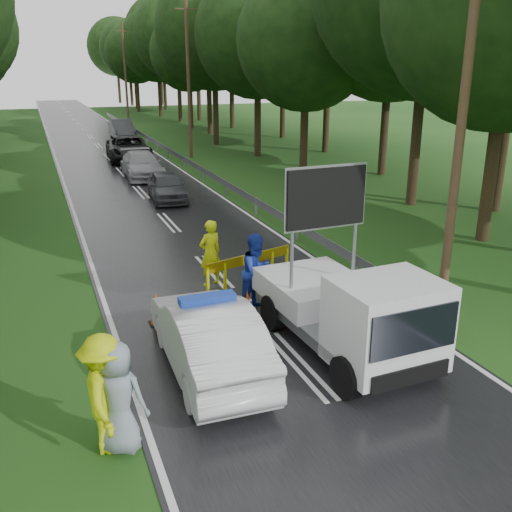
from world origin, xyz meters
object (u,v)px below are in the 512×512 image
police_sedan (208,337)px  work_truck (352,311)px  queue_car_second (142,165)px  queue_car_fourth (122,129)px  queue_car_first (167,186)px  queue_car_third (129,148)px  officer (210,253)px  civilian (257,272)px  barrier (249,264)px

police_sedan → work_truck: (2.98, -0.49, 0.30)m
queue_car_second → queue_car_fourth: (1.64, 18.10, 0.10)m
queue_car_first → queue_car_third: size_ratio=0.68×
officer → queue_car_third: officer is taller
police_sedan → civilian: bearing=-127.3°
officer → barrier: bearing=110.5°
queue_car_first → queue_car_fourth: 24.15m
civilian → queue_car_third: bearing=63.1°
officer → queue_car_first: 10.95m
work_truck → civilian: 3.16m
work_truck → civilian: size_ratio=2.48×
queue_car_fourth → civilian: bearing=-92.8°
queue_car_second → queue_car_third: 6.26m
civilian → queue_car_fourth: size_ratio=0.41×
queue_car_second → barrier: bearing=-89.9°
police_sedan → queue_car_fourth: police_sedan is taller
queue_car_third → queue_car_first: bearing=-87.9°
queue_car_second → queue_car_fourth: bearing=86.2°
police_sedan → queue_car_third: 27.79m
barrier → officer: bearing=111.6°
work_truck → queue_car_first: size_ratio=1.29×
work_truck → queue_car_fourth: bearing=85.6°
officer → queue_car_second: officer is taller
police_sedan → civilian: (2.01, 2.51, 0.24)m
queue_car_first → queue_car_fourth: (1.59, 24.10, 0.15)m
barrier → queue_car_third: (0.68, 24.13, -0.08)m
police_sedan → work_truck: work_truck is taller
civilian → queue_car_third: size_ratio=0.35×
barrier → queue_car_first: queue_car_first is taller
civilian → queue_car_first: size_ratio=0.52×
police_sedan → civilian: civilian is taller
work_truck → police_sedan: bearing=168.0°
civilian → queue_car_second: 18.89m
barrier → queue_car_second: (0.40, 17.88, -0.16)m
civilian → queue_car_first: bearing=62.3°
police_sedan → work_truck: bearing=172.0°
work_truck → queue_car_first: (-0.36, 15.88, -0.39)m
officer → civilian: bearing=89.6°
barrier → queue_car_fourth: (2.03, 35.98, -0.06)m
barrier → queue_car_fourth: bearing=70.5°
work_truck → officer: 5.25m
civilian → barrier: bearing=55.5°
work_truck → barrier: size_ratio=1.86×
barrier → queue_car_first: (0.44, 11.88, -0.21)m
officer → queue_car_third: (1.46, 23.13, -0.17)m
barrier → queue_car_second: 17.88m
work_truck → queue_car_first: 15.89m
police_sedan → civilian: size_ratio=2.29×
queue_car_second → officer: bearing=-92.7°
police_sedan → officer: size_ratio=2.40×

